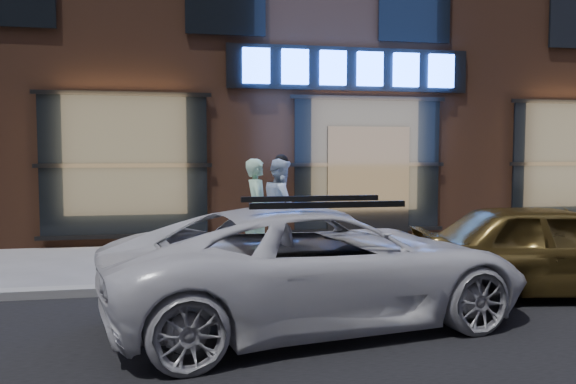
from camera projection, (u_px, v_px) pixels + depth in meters
name	position (u px, v px, depth m)	size (l,w,h in m)	color
ground	(454.00, 280.00, 8.18)	(90.00, 90.00, 0.00)	slate
curb	(454.00, 275.00, 8.18)	(60.00, 0.25, 0.12)	gray
storefront_building	(322.00, 34.00, 15.66)	(30.20, 8.28, 10.30)	#54301E
man_bowtie	(257.00, 209.00, 9.65)	(0.64, 0.42, 1.75)	#A1D4B5
man_cap	(281.00, 205.00, 10.50)	(0.85, 0.66, 1.74)	white
white_suv	(319.00, 265.00, 6.06)	(2.12, 4.59, 1.28)	silver
gold_sedan	(551.00, 248.00, 7.27)	(1.44, 3.58, 1.22)	brown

